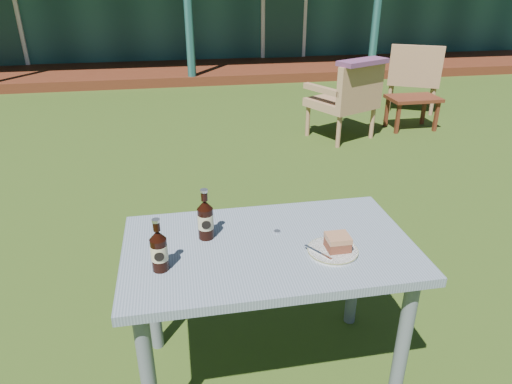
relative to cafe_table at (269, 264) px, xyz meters
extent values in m
plane|color=#334916|center=(0.00, 1.60, -0.62)|extent=(80.00, 80.00, 0.00)
cube|color=#542414|center=(0.00, 7.20, -0.54)|extent=(15.00, 1.80, 0.16)
cylinder|color=#1C4946|center=(0.00, 6.40, 0.61)|extent=(0.14, 0.14, 2.45)
cylinder|color=#1C4946|center=(3.25, 6.40, 0.61)|extent=(0.14, 0.14, 2.45)
cube|color=white|center=(2.00, 8.08, 0.38)|extent=(0.95, 0.06, 2.00)
cube|color=#193D38|center=(2.00, 8.05, 0.38)|extent=(0.80, 0.04, 1.85)
cube|color=slate|center=(0.00, 0.00, 0.08)|extent=(1.20, 0.70, 0.04)
cylinder|color=slate|center=(-0.52, -0.27, -0.28)|extent=(0.06, 0.06, 0.68)
cylinder|color=slate|center=(0.52, -0.27, -0.28)|extent=(0.06, 0.06, 0.68)
cylinder|color=slate|center=(-0.52, 0.27, -0.28)|extent=(0.06, 0.06, 0.68)
cylinder|color=slate|center=(0.52, 0.27, -0.28)|extent=(0.06, 0.06, 0.68)
cylinder|color=silver|center=(0.24, -0.11, 0.11)|extent=(0.20, 0.20, 0.01)
cylinder|color=olive|center=(0.24, -0.11, 0.11)|extent=(0.20, 0.20, 0.00)
cube|color=brown|center=(0.26, -0.10, 0.14)|extent=(0.09, 0.08, 0.04)
cube|color=#A26C48|center=(0.26, -0.10, 0.17)|extent=(0.09, 0.09, 0.02)
cube|color=silver|center=(0.17, -0.12, 0.12)|extent=(0.08, 0.13, 0.00)
cylinder|color=black|center=(-0.25, 0.10, 0.17)|extent=(0.07, 0.07, 0.14)
cone|color=black|center=(-0.25, 0.10, 0.26)|extent=(0.07, 0.07, 0.04)
cylinder|color=black|center=(-0.25, 0.10, 0.30)|extent=(0.03, 0.03, 0.04)
cylinder|color=silver|center=(-0.25, 0.10, 0.32)|extent=(0.03, 0.03, 0.01)
cylinder|color=#C4BC8A|center=(-0.25, 0.10, 0.18)|extent=(0.07, 0.07, 0.06)
cylinder|color=black|center=(-0.25, 0.07, 0.18)|extent=(0.04, 0.00, 0.04)
cylinder|color=black|center=(-0.44, -0.10, 0.17)|extent=(0.06, 0.06, 0.13)
cone|color=black|center=(-0.44, -0.10, 0.25)|extent=(0.06, 0.06, 0.04)
cylinder|color=black|center=(-0.44, -0.10, 0.29)|extent=(0.03, 0.03, 0.04)
cylinder|color=silver|center=(-0.44, -0.10, 0.31)|extent=(0.03, 0.03, 0.01)
cylinder|color=#C4BC8A|center=(-0.44, -0.10, 0.18)|extent=(0.06, 0.06, 0.06)
cylinder|color=black|center=(-0.44, -0.13, 0.18)|extent=(0.04, 0.00, 0.04)
cylinder|color=silver|center=(0.05, 0.09, 0.11)|extent=(0.03, 0.03, 0.01)
cube|color=#A07450|center=(1.55, 3.32, -0.21)|extent=(0.84, 0.83, 0.09)
cube|color=#A07450|center=(1.66, 3.08, 0.04)|extent=(0.62, 0.35, 0.42)
cube|color=#A07450|center=(1.80, 3.46, -0.03)|extent=(0.31, 0.54, 0.06)
cube|color=#A07450|center=(1.28, 3.21, -0.03)|extent=(0.31, 0.54, 0.06)
cylinder|color=#A07450|center=(1.68, 3.66, -0.44)|extent=(0.05, 0.05, 0.36)
cylinder|color=#A07450|center=(1.19, 3.43, -0.44)|extent=(0.05, 0.05, 0.36)
cylinder|color=#A07450|center=(1.90, 3.20, -0.44)|extent=(0.05, 0.05, 0.36)
cylinder|color=#A07450|center=(1.41, 2.97, -0.44)|extent=(0.05, 0.05, 0.36)
cube|color=#A07450|center=(2.97, 4.34, -0.20)|extent=(0.89, 0.87, 0.09)
cube|color=#A07450|center=(2.84, 4.10, 0.07)|extent=(0.63, 0.40, 0.44)
cube|color=#A07450|center=(3.24, 4.21, -0.01)|extent=(0.35, 0.55, 0.06)
cube|color=#A07450|center=(2.72, 4.50, -0.01)|extent=(0.35, 0.55, 0.06)
cylinder|color=#A07450|center=(3.35, 4.43, -0.43)|extent=(0.05, 0.05, 0.37)
cylinder|color=#A07450|center=(2.85, 4.70, -0.43)|extent=(0.05, 0.05, 0.37)
cylinder|color=#A07450|center=(3.09, 3.97, -0.43)|extent=(0.05, 0.05, 0.37)
cylinder|color=#A07450|center=(2.60, 4.25, -0.43)|extent=(0.05, 0.05, 0.37)
cube|color=#65365B|center=(1.66, 3.08, 0.28)|extent=(0.63, 0.45, 0.05)
cube|color=#542414|center=(2.52, 3.46, -0.24)|extent=(0.60, 0.40, 0.04)
cube|color=#542414|center=(2.27, 3.31, -0.44)|extent=(0.04, 0.04, 0.36)
cube|color=#542414|center=(2.77, 3.31, -0.44)|extent=(0.04, 0.04, 0.36)
cube|color=#542414|center=(2.27, 3.61, -0.44)|extent=(0.04, 0.04, 0.36)
cube|color=#542414|center=(2.77, 3.61, -0.44)|extent=(0.04, 0.04, 0.36)
camera|label=1|loc=(-0.34, -1.58, 1.11)|focal=32.00mm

